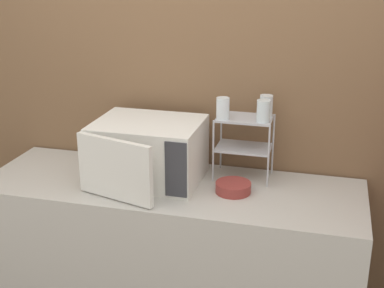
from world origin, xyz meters
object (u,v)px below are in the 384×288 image
object	(u,v)px
glass_front_left	(223,108)
glass_front_right	(263,111)
dish_rack	(244,134)
glass_back_right	(266,106)
microwave	(147,152)
bowl	(233,188)

from	to	relation	value
glass_front_left	glass_front_right	world-z (taller)	same
dish_rack	glass_front_right	size ratio (longest dim) A/B	3.01
glass_front_left	glass_back_right	bearing A→B (deg)	27.34
microwave	glass_front_left	world-z (taller)	glass_front_left
glass_front_left	microwave	bearing A→B (deg)	-163.83
glass_front_left	glass_back_right	size ratio (longest dim) A/B	1.00
dish_rack	bowl	distance (m)	0.30
microwave	bowl	distance (m)	0.49
dish_rack	glass_front_left	xyz separation A→B (m)	(-0.11, -0.06, 0.15)
microwave	glass_back_right	bearing A→B (deg)	20.32
microwave	glass_front_right	xyz separation A→B (m)	(0.59, 0.12, 0.23)
microwave	bowl	world-z (taller)	microwave
dish_rack	glass_front_left	bearing A→B (deg)	-151.56
dish_rack	glass_front_left	size ratio (longest dim) A/B	3.01
dish_rack	glass_back_right	xyz separation A→B (m)	(0.10, 0.05, 0.15)
dish_rack	glass_front_left	distance (m)	0.19
glass_front_left	dish_rack	bearing A→B (deg)	28.44
microwave	glass_front_left	bearing A→B (deg)	16.17
glass_front_left	bowl	xyz separation A→B (m)	(0.09, -0.15, -0.37)
bowl	dish_rack	bearing A→B (deg)	86.41
glass_front_left	glass_front_right	size ratio (longest dim) A/B	1.00
glass_front_left	glass_back_right	xyz separation A→B (m)	(0.21, 0.11, 0.00)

